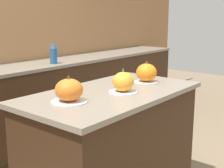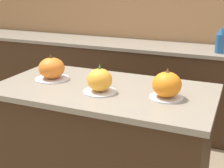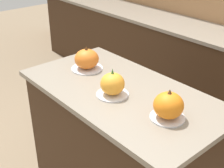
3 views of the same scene
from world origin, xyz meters
name	(u,v)px [view 2 (image 2 of 3)]	position (x,y,z in m)	size (l,w,h in m)	color
wall_back	(170,12)	(0.00, 1.80, 1.25)	(8.00, 0.06, 2.50)	#9E7047
kitchen_island	(104,151)	(0.00, 0.00, 0.47)	(1.41, 0.75, 0.93)	#382314
back_counter	(159,87)	(0.00, 1.47, 0.47)	(6.00, 0.60, 0.94)	#382314
pumpkin_cake_left	(52,69)	(-0.40, 0.03, 1.00)	(0.24, 0.24, 0.18)	silver
pumpkin_cake_center	(100,81)	(0.02, -0.09, 1.00)	(0.21, 0.21, 0.18)	silver
pumpkin_cake_right	(167,85)	(0.42, -0.02, 1.01)	(0.20, 0.20, 0.18)	silver
bottle_tall	(220,40)	(0.59, 1.34, 1.05)	(0.08, 0.08, 0.25)	#235184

